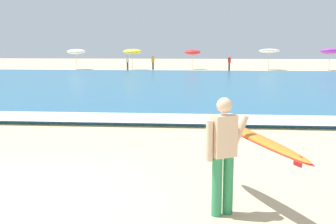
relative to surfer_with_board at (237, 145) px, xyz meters
name	(u,v)px	position (x,y,z in m)	size (l,w,h in m)	color
ground_plane	(25,200)	(-3.32, 0.17, -1.03)	(160.00, 160.00, 0.00)	beige
sea	(159,83)	(-3.32, 20.35, -0.96)	(120.00, 28.00, 0.14)	teal
surf_foam	(115,117)	(-3.32, 6.95, -0.88)	(120.00, 1.79, 0.01)	white
surfer_with_board	(237,145)	(0.00, 0.00, 0.00)	(1.43, 2.35, 1.73)	#338E56
beach_umbrella_0	(76,52)	(-14.38, 37.62, 0.95)	(2.02, 2.05, 2.31)	beige
beach_umbrella_1	(132,51)	(-7.97, 37.14, 0.97)	(2.04, 2.06, 2.32)	beige
beach_umbrella_2	(192,52)	(-1.49, 39.03, 0.88)	(1.80, 1.82, 2.23)	beige
beach_umbrella_3	(269,51)	(6.85, 38.29, 1.04)	(2.24, 2.26, 2.37)	beige
beach_umbrella_4	(330,51)	(13.13, 37.90, 1.01)	(1.97, 2.01, 2.43)	beige
beachgoer_near_row_left	(153,62)	(-5.78, 37.61, -0.18)	(0.32, 0.20, 1.58)	#383842
beachgoer_near_row_mid	(128,62)	(-8.46, 36.79, -0.18)	(0.32, 0.20, 1.58)	#383842
beachgoer_near_row_right	(229,63)	(2.45, 36.39, -0.18)	(0.32, 0.20, 1.58)	#383842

